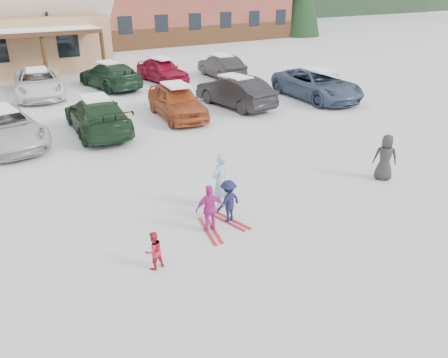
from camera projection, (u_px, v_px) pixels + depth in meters
ground at (235, 232)px, 10.98m from camera, size 160.00×160.00×0.00m
lamp_post at (47, 18)px, 29.32m from camera, size 0.50×0.25×6.18m
adult_skier at (220, 181)px, 11.80m from camera, size 0.69×0.58×1.63m
toddler_red at (154, 251)px, 9.42m from camera, size 0.48×0.40×0.89m
child_navy at (228, 201)px, 11.24m from camera, size 0.83×0.59×1.16m
skis_child_navy at (228, 220)px, 11.47m from camera, size 0.50×1.41×0.03m
child_magenta at (210, 209)px, 10.77m from camera, size 0.79×0.47×1.26m
skis_child_magenta at (210, 230)px, 11.02m from camera, size 0.52×1.41×0.03m
bystander_dark at (385, 157)px, 13.60m from camera, size 0.83×0.84×1.47m
parked_car_2 at (2, 127)px, 16.50m from camera, size 2.99×5.38×1.42m
parked_car_3 at (97, 115)px, 17.88m from camera, size 2.47×5.18×1.46m
parked_car_4 at (177, 101)px, 19.89m from camera, size 2.35×4.64×1.51m
parked_car_5 at (235, 92)px, 21.58m from camera, size 2.11×4.74×1.51m
parked_car_6 at (317, 84)px, 23.05m from camera, size 2.96×5.69×1.53m
parked_car_10 at (39, 83)px, 23.50m from camera, size 3.17×5.55×1.46m
parked_car_11 at (110, 75)px, 25.44m from camera, size 2.78×5.32×1.47m
parked_car_12 at (162, 70)px, 27.02m from camera, size 2.16×4.38×1.44m
parked_car_13 at (221, 67)px, 28.14m from camera, size 1.90×4.44×1.42m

